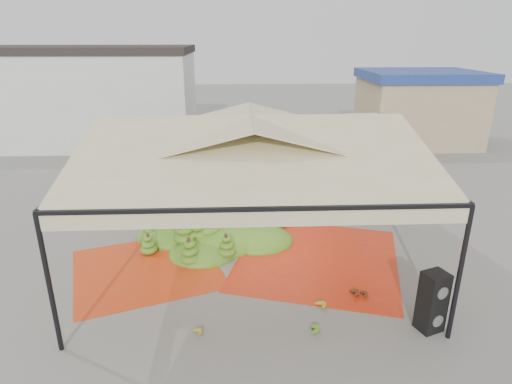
{
  "coord_description": "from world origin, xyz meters",
  "views": [
    {
      "loc": [
        -0.38,
        -11.2,
        6.0
      ],
      "look_at": [
        0.2,
        1.5,
        1.3
      ],
      "focal_mm": 30.0,
      "sensor_mm": 36.0,
      "label": 1
    }
  ],
  "objects_px": {
    "truck_left": "(211,148)",
    "truck_right": "(327,135)",
    "banana_heap": "(217,223)",
    "speaker_stack": "(432,302)",
    "vendor": "(234,182)"
  },
  "relations": [
    {
      "from": "vendor",
      "to": "truck_left",
      "type": "relative_size",
      "value": 0.31
    },
    {
      "from": "banana_heap",
      "to": "vendor",
      "type": "relative_size",
      "value": 2.68
    },
    {
      "from": "speaker_stack",
      "to": "truck_right",
      "type": "bearing_deg",
      "value": 67.7
    },
    {
      "from": "banana_heap",
      "to": "truck_right",
      "type": "bearing_deg",
      "value": 58.94
    },
    {
      "from": "speaker_stack",
      "to": "truck_left",
      "type": "relative_size",
      "value": 0.22
    },
    {
      "from": "vendor",
      "to": "truck_right",
      "type": "distance_m",
      "value": 7.41
    },
    {
      "from": "speaker_stack",
      "to": "truck_left",
      "type": "height_order",
      "value": "truck_left"
    },
    {
      "from": "truck_left",
      "to": "banana_heap",
      "type": "bearing_deg",
      "value": -109.78
    },
    {
      "from": "banana_heap",
      "to": "truck_right",
      "type": "height_order",
      "value": "truck_right"
    },
    {
      "from": "truck_left",
      "to": "truck_right",
      "type": "bearing_deg",
      "value": -5.41
    },
    {
      "from": "speaker_stack",
      "to": "truck_left",
      "type": "bearing_deg",
      "value": 94.51
    },
    {
      "from": "speaker_stack",
      "to": "vendor",
      "type": "relative_size",
      "value": 0.72
    },
    {
      "from": "banana_heap",
      "to": "speaker_stack",
      "type": "distance_m",
      "value": 6.57
    },
    {
      "from": "speaker_stack",
      "to": "vendor",
      "type": "height_order",
      "value": "vendor"
    },
    {
      "from": "vendor",
      "to": "speaker_stack",
      "type": "bearing_deg",
      "value": 115.56
    }
  ]
}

